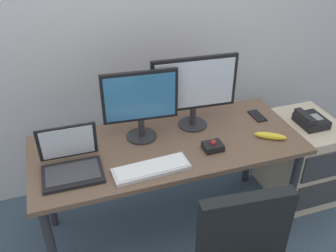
{
  "coord_description": "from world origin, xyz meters",
  "views": [
    {
      "loc": [
        -0.56,
        -1.7,
        1.96
      ],
      "look_at": [
        0.0,
        0.0,
        0.82
      ],
      "focal_mm": 39.86,
      "sensor_mm": 36.0,
      "label": 1
    }
  ],
  "objects_px": {
    "monitor_side": "(140,101)",
    "monitor_main": "(194,88)",
    "file_cabinet": "(300,158)",
    "cell_phone": "(257,116)",
    "keyboard": "(151,169)",
    "trackball_mouse": "(213,146)",
    "laptop": "(71,162)",
    "banana": "(270,136)",
    "desk_phone": "(310,120)",
    "coffee_mug": "(64,142)"
  },
  "relations": [
    {
      "from": "monitor_side",
      "to": "monitor_main",
      "type": "bearing_deg",
      "value": 4.57
    },
    {
      "from": "file_cabinet",
      "to": "cell_phone",
      "type": "bearing_deg",
      "value": 171.95
    },
    {
      "from": "keyboard",
      "to": "trackball_mouse",
      "type": "xyz_separation_m",
      "value": [
        0.39,
        0.07,
        0.01
      ]
    },
    {
      "from": "monitor_side",
      "to": "laptop",
      "type": "distance_m",
      "value": 0.51
    },
    {
      "from": "monitor_side",
      "to": "banana",
      "type": "distance_m",
      "value": 0.8
    },
    {
      "from": "desk_phone",
      "to": "keyboard",
      "type": "relative_size",
      "value": 0.48
    },
    {
      "from": "monitor_side",
      "to": "trackball_mouse",
      "type": "bearing_deg",
      "value": -35.31
    },
    {
      "from": "keyboard",
      "to": "trackball_mouse",
      "type": "bearing_deg",
      "value": 10.63
    },
    {
      "from": "laptop",
      "to": "trackball_mouse",
      "type": "xyz_separation_m",
      "value": [
        0.78,
        -0.06,
        -0.03
      ]
    },
    {
      "from": "desk_phone",
      "to": "monitor_main",
      "type": "relative_size",
      "value": 0.38
    },
    {
      "from": "monitor_side",
      "to": "cell_phone",
      "type": "distance_m",
      "value": 0.81
    },
    {
      "from": "monitor_side",
      "to": "banana",
      "type": "height_order",
      "value": "monitor_side"
    },
    {
      "from": "laptop",
      "to": "desk_phone",
      "type": "bearing_deg",
      "value": 3.93
    },
    {
      "from": "coffee_mug",
      "to": "cell_phone",
      "type": "height_order",
      "value": "coffee_mug"
    },
    {
      "from": "keyboard",
      "to": "laptop",
      "type": "height_order",
      "value": "laptop"
    },
    {
      "from": "laptop",
      "to": "banana",
      "type": "xyz_separation_m",
      "value": [
        1.15,
        -0.07,
        -0.03
      ]
    },
    {
      "from": "desk_phone",
      "to": "coffee_mug",
      "type": "bearing_deg",
      "value": 176.14
    },
    {
      "from": "monitor_side",
      "to": "banana",
      "type": "bearing_deg",
      "value": -19.69
    },
    {
      "from": "monitor_main",
      "to": "cell_phone",
      "type": "xyz_separation_m",
      "value": [
        0.44,
        -0.03,
        -0.26
      ]
    },
    {
      "from": "monitor_main",
      "to": "cell_phone",
      "type": "height_order",
      "value": "monitor_main"
    },
    {
      "from": "monitor_main",
      "to": "monitor_side",
      "type": "xyz_separation_m",
      "value": [
        -0.34,
        -0.03,
        -0.02
      ]
    },
    {
      "from": "keyboard",
      "to": "banana",
      "type": "xyz_separation_m",
      "value": [
        0.76,
        0.06,
        0.01
      ]
    },
    {
      "from": "file_cabinet",
      "to": "keyboard",
      "type": "xyz_separation_m",
      "value": [
        -1.2,
        -0.26,
        0.41
      ]
    },
    {
      "from": "file_cabinet",
      "to": "coffee_mug",
      "type": "bearing_deg",
      "value": 176.75
    },
    {
      "from": "laptop",
      "to": "banana",
      "type": "bearing_deg",
      "value": -3.51
    },
    {
      "from": "trackball_mouse",
      "to": "keyboard",
      "type": "bearing_deg",
      "value": -169.37
    },
    {
      "from": "keyboard",
      "to": "cell_phone",
      "type": "distance_m",
      "value": 0.87
    },
    {
      "from": "file_cabinet",
      "to": "trackball_mouse",
      "type": "height_order",
      "value": "trackball_mouse"
    },
    {
      "from": "file_cabinet",
      "to": "trackball_mouse",
      "type": "bearing_deg",
      "value": -166.96
    },
    {
      "from": "trackball_mouse",
      "to": "banana",
      "type": "distance_m",
      "value": 0.37
    },
    {
      "from": "laptop",
      "to": "cell_phone",
      "type": "relative_size",
      "value": 2.21
    },
    {
      "from": "monitor_side",
      "to": "trackball_mouse",
      "type": "distance_m",
      "value": 0.48
    },
    {
      "from": "cell_phone",
      "to": "file_cabinet",
      "type": "bearing_deg",
      "value": -8.67
    },
    {
      "from": "keyboard",
      "to": "monitor_side",
      "type": "bearing_deg",
      "value": 83.87
    },
    {
      "from": "desk_phone",
      "to": "monitor_side",
      "type": "height_order",
      "value": "monitor_side"
    },
    {
      "from": "laptop",
      "to": "cell_phone",
      "type": "xyz_separation_m",
      "value": [
        1.21,
        0.18,
        -0.05
      ]
    },
    {
      "from": "coffee_mug",
      "to": "banana",
      "type": "distance_m",
      "value": 1.21
    },
    {
      "from": "desk_phone",
      "to": "keyboard",
      "type": "distance_m",
      "value": 1.22
    },
    {
      "from": "file_cabinet",
      "to": "coffee_mug",
      "type": "distance_m",
      "value": 1.68
    },
    {
      "from": "keyboard",
      "to": "laptop",
      "type": "relative_size",
      "value": 1.33
    },
    {
      "from": "monitor_main",
      "to": "coffee_mug",
      "type": "height_order",
      "value": "monitor_main"
    },
    {
      "from": "desk_phone",
      "to": "keyboard",
      "type": "bearing_deg",
      "value": -168.41
    },
    {
      "from": "monitor_main",
      "to": "trackball_mouse",
      "type": "distance_m",
      "value": 0.37
    },
    {
      "from": "monitor_side",
      "to": "cell_phone",
      "type": "height_order",
      "value": "monitor_side"
    },
    {
      "from": "monitor_side",
      "to": "banana",
      "type": "relative_size",
      "value": 2.29
    },
    {
      "from": "laptop",
      "to": "coffee_mug",
      "type": "relative_size",
      "value": 3.09
    },
    {
      "from": "keyboard",
      "to": "coffee_mug",
      "type": "bearing_deg",
      "value": 139.8
    },
    {
      "from": "file_cabinet",
      "to": "laptop",
      "type": "height_order",
      "value": "laptop"
    },
    {
      "from": "file_cabinet",
      "to": "monitor_side",
      "type": "relative_size",
      "value": 1.39
    },
    {
      "from": "desk_phone",
      "to": "monitor_side",
      "type": "distance_m",
      "value": 1.2
    }
  ]
}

